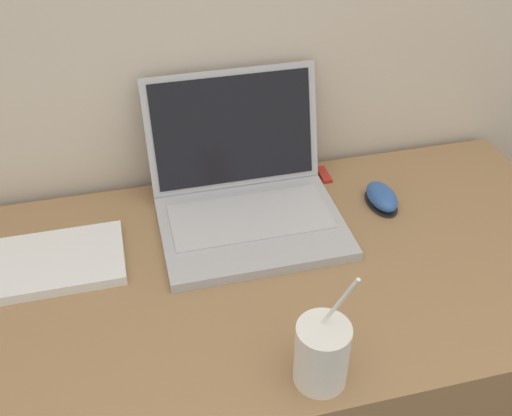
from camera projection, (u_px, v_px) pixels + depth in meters
name	position (u px, v px, depth m)	size (l,w,h in m)	color
desk	(265.00, 384.00, 1.33)	(1.30, 0.64, 0.71)	#936D47
laptop	(244.00, 192.00, 1.21)	(0.36, 0.34, 0.26)	#ADADB2
drink_cup	(322.00, 353.00, 0.88)	(0.08, 0.08, 0.22)	silver
computer_mouse	(382.00, 197.00, 1.26)	(0.06, 0.11, 0.04)	black
external_keyboard	(14.00, 268.00, 1.10)	(0.40, 0.17, 0.02)	silver
usb_stick	(324.00, 175.00, 1.35)	(0.02, 0.06, 0.01)	#B2261E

